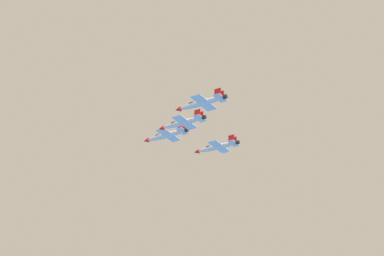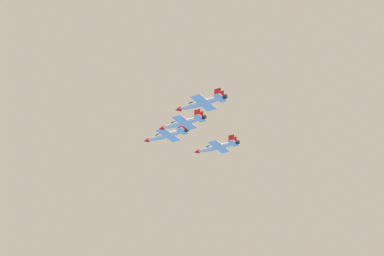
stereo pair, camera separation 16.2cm
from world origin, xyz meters
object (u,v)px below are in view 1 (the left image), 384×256
Objects in this scene: jet_left_wingman at (183,123)px; jet_right_wingman at (217,147)px; jet_lead at (166,135)px; jet_left_outer at (202,103)px.

jet_left_wingman is 1.01× the size of jet_right_wingman.
jet_lead reaches higher than jet_left_outer.
jet_left_outer is at bearing 110.53° from jet_right_wingman.
jet_left_wingman is (-0.49, 16.57, -3.29)m from jet_lead.
jet_right_wingman is at bearing -89.91° from jet_left_wingman.
jet_right_wingman reaches higher than jet_left_outer.
jet_lead is 1.03× the size of jet_left_outer.
jet_left_wingman is 1.00× the size of jet_left_outer.
jet_lead is at bearing -40.28° from jet_left_wingman.
jet_right_wingman is 34.66m from jet_left_outer.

